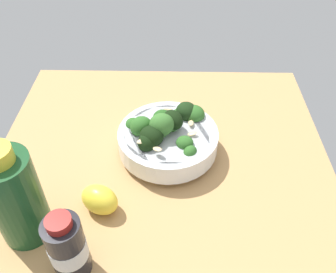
{
  "coord_description": "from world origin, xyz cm",
  "views": [
    {
      "loc": [
        -45.49,
        -2.16,
        48.9
      ],
      "look_at": [
        3.13,
        -1.1,
        4.0
      ],
      "focal_mm": 38.76,
      "sensor_mm": 36.0,
      "label": 1
    }
  ],
  "objects": [
    {
      "name": "lemon_wedge",
      "position": [
        -10.23,
        9.49,
        2.45
      ],
      "size": [
        6.74,
        7.62,
        4.89
      ],
      "primitive_type": "ellipsoid",
      "rotation": [
        0.0,
        0.0,
        4.26
      ],
      "color": "yellow",
      "rests_on": "ground_plane"
    },
    {
      "name": "bowl_of_broccoli",
      "position": [
        3.3,
        -1.01,
        3.91
      ],
      "size": [
        18.3,
        18.3,
        10.68
      ],
      "color": "white",
      "rests_on": "ground_plane"
    },
    {
      "name": "ground_plane",
      "position": [
        0.0,
        0.0,
        -1.68
      ],
      "size": [
        62.37,
        62.37,
        3.36
      ],
      "primitive_type": "cube",
      "color": "tan"
    },
    {
      "name": "bottle_tall",
      "position": [
        -20.48,
        11.75,
        5.47
      ],
      "size": [
        5.16,
        5.16,
        11.84
      ],
      "color": "black",
      "rests_on": "ground_plane"
    },
    {
      "name": "bottle_short",
      "position": [
        -14.35,
        20.03,
        8.06
      ],
      "size": [
        7.53,
        7.53,
        17.54
      ],
      "color": "#194723",
      "rests_on": "ground_plane"
    }
  ]
}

